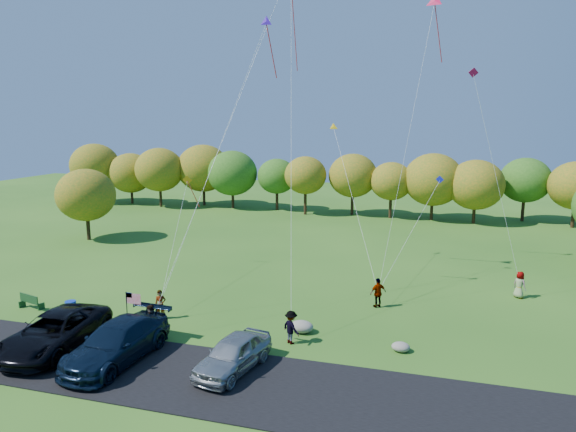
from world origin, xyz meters
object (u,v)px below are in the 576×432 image
object	(u,v)px
flyer_a	(160,305)
park_bench	(30,301)
flyer_c	(291,327)
trash_barrel	(71,309)
minivan_navy	(117,342)
minivan_dark	(55,332)
flyer_b	(151,322)
flyer_d	(378,293)
flyer_e	(519,285)
minivan_silver	(233,354)

from	to	relation	value
flyer_a	park_bench	xyz separation A→B (m)	(-8.61, -0.80, -0.37)
flyer_c	trash_barrel	size ratio (longest dim) A/B	1.88
minivan_navy	minivan_dark	bearing A→B (deg)	-179.31
park_bench	flyer_b	bearing A→B (deg)	3.31
minivan_dark	park_bench	distance (m)	7.12
flyer_d	flyer_e	size ratio (longest dim) A/B	1.05
minivan_navy	trash_barrel	xyz separation A→B (m)	(-6.12, 4.29, -0.51)
minivan_navy	park_bench	xyz separation A→B (m)	(-9.37, 4.62, -0.48)
trash_barrel	flyer_e	bearing A→B (deg)	22.69
flyer_e	trash_barrel	xyz separation A→B (m)	(-26.16, -10.94, -0.42)
flyer_a	flyer_e	bearing A→B (deg)	-2.51
minivan_dark	flyer_c	world-z (taller)	minivan_dark
flyer_a	flyer_d	world-z (taller)	flyer_d
flyer_c	flyer_e	xyz separation A→B (m)	(12.52, 10.91, 0.01)
minivan_dark	trash_barrel	size ratio (longest dim) A/B	7.00
flyer_d	trash_barrel	world-z (taller)	flyer_d
flyer_a	flyer_e	distance (m)	23.00
minivan_silver	park_bench	world-z (taller)	minivan_silver
flyer_b	park_bench	xyz separation A→B (m)	(-9.59, 1.83, -0.43)
minivan_dark	park_bench	xyz separation A→B (m)	(-5.59, 4.38, -0.47)
flyer_c	park_bench	size ratio (longest dim) A/B	1.04
minivan_navy	flyer_a	xyz separation A→B (m)	(-0.76, 5.41, -0.11)
flyer_d	flyer_c	bearing A→B (deg)	21.86
flyer_d	trash_barrel	bearing A→B (deg)	-17.46
minivan_navy	flyer_d	bearing A→B (deg)	48.19
flyer_b	flyer_d	world-z (taller)	flyer_d
minivan_dark	flyer_a	bearing A→B (deg)	54.92
flyer_c	flyer_a	bearing A→B (deg)	27.36
flyer_d	minivan_dark	bearing A→B (deg)	-2.96
minivan_dark	minivan_navy	distance (m)	3.79
minivan_dark	flyer_b	distance (m)	4.74
flyer_b	minivan_silver	bearing A→B (deg)	4.98
minivan_silver	trash_barrel	world-z (taller)	minivan_silver
minivan_silver	park_bench	distance (m)	15.66
flyer_a	flyer_d	size ratio (longest dim) A/B	0.93
park_bench	flyer_a	bearing A→B (deg)	19.37
minivan_dark	minivan_navy	bearing A→B (deg)	-8.34
minivan_dark	trash_barrel	distance (m)	4.71
flyer_c	flyer_e	bearing A→B (deg)	-104.11
flyer_b	flyer_d	xyz separation A→B (m)	(11.09, 8.11, 0.00)
minivan_silver	flyer_e	world-z (taller)	flyer_e
flyer_d	flyer_b	bearing A→B (deg)	-2.04
minivan_dark	flyer_a	size ratio (longest dim) A/B	3.77
flyer_c	park_bench	bearing A→B (deg)	33.85
minivan_dark	park_bench	size ratio (longest dim) A/B	3.90
flyer_c	minivan_silver	bearing A→B (deg)	99.39
trash_barrel	minivan_silver	bearing A→B (deg)	-17.12
trash_barrel	flyer_a	bearing A→B (deg)	11.78
minivan_dark	flyer_d	xyz separation A→B (m)	(15.09, 10.67, -0.04)
flyer_a	flyer_e	xyz separation A→B (m)	(20.80, 9.82, 0.02)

